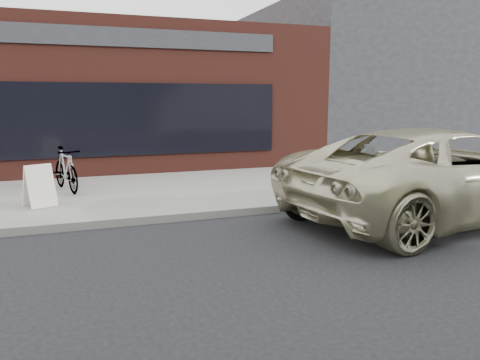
{
  "coord_description": "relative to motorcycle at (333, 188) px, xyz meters",
  "views": [
    {
      "loc": [
        -2.82,
        -4.35,
        2.26
      ],
      "look_at": [
        -0.07,
        3.3,
        0.85
      ],
      "focal_mm": 35.0,
      "sensor_mm": 36.0,
      "label": 1
    }
  ],
  "objects": [
    {
      "name": "motorcycle",
      "position": [
        0.0,
        0.0,
        0.0
      ],
      "size": [
        2.23,
        0.72,
        1.41
      ],
      "rotation": [
        0.0,
        0.0,
        -0.1
      ],
      "color": "black",
      "rests_on": "ground"
    },
    {
      "name": "ground",
      "position": [
        -1.77,
        -3.22,
        -0.61
      ],
      "size": [
        120.0,
        120.0,
        0.0
      ],
      "primitive_type": "plane",
      "color": "black",
      "rests_on": "ground"
    },
    {
      "name": "sandwich_sign",
      "position": [
        -5.26,
        2.34,
        -0.04
      ],
      "size": [
        0.68,
        0.66,
        0.84
      ],
      "rotation": [
        0.0,
        0.0,
        0.45
      ],
      "color": "white",
      "rests_on": "near_sidewalk"
    },
    {
      "name": "minivan",
      "position": [
        1.93,
        -0.62,
        0.26
      ],
      "size": [
        6.54,
        3.69,
        1.73
      ],
      "primitive_type": "imported",
      "rotation": [
        0.0,
        0.0,
        1.71
      ],
      "color": "beige",
      "rests_on": "ground"
    },
    {
      "name": "storefront",
      "position": [
        -3.77,
        10.76,
        1.64
      ],
      "size": [
        14.0,
        10.07,
        4.5
      ],
      "color": "#56241B",
      "rests_on": "ground"
    },
    {
      "name": "bicycle_rear",
      "position": [
        -4.77,
        3.83,
        0.05
      ],
      "size": [
        0.94,
        1.77,
        1.02
      ],
      "primitive_type": "imported",
      "rotation": [
        0.0,
        0.0,
        0.28
      ],
      "color": "gray",
      "rests_on": "near_sidewalk"
    },
    {
      "name": "near_sidewalk",
      "position": [
        -1.77,
        3.78,
        -0.53
      ],
      "size": [
        44.0,
        6.0,
        0.15
      ],
      "primitive_type": "cube",
      "color": "gray",
      "rests_on": "ground"
    },
    {
      "name": "neighbour_building",
      "position": [
        8.23,
        10.78,
        2.39
      ],
      "size": [
        10.0,
        10.0,
        6.0
      ],
      "primitive_type": "cube",
      "color": "#26262A",
      "rests_on": "ground"
    }
  ]
}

